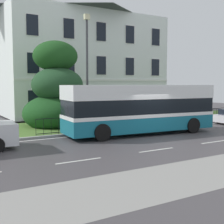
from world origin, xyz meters
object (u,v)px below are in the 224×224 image
georgian_townhouse (78,58)px  street_lamp_post (87,65)px  litter_bin (138,117)px  single_decker_bus (141,108)px  evergreen_tree (56,94)px

georgian_townhouse → street_lamp_post: (-4.45, -11.04, -1.40)m
georgian_townhouse → litter_bin: bearing=-92.8°
georgian_townhouse → single_decker_bus: size_ratio=1.62×
litter_bin → evergreen_tree: bearing=151.1°
street_lamp_post → georgian_townhouse: bearing=68.0°
street_lamp_post → litter_bin: 5.37m
evergreen_tree → georgian_townhouse: bearing=56.4°
single_decker_bus → georgian_townhouse: bearing=85.0°
street_lamp_post → evergreen_tree: bearing=118.1°
single_decker_bus → litter_bin: single_decker_bus is taller
evergreen_tree → litter_bin: size_ratio=5.60×
street_lamp_post → litter_bin: size_ratio=6.48×
georgian_townhouse → single_decker_bus: bearing=-99.3°
single_decker_bus → litter_bin: bearing=61.1°
evergreen_tree → single_decker_bus: evergreen_tree is taller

